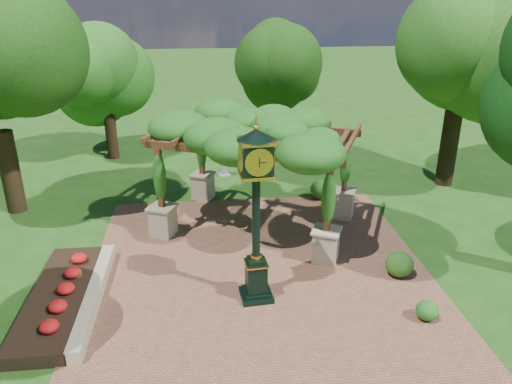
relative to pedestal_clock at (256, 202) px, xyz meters
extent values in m
plane|color=#1E4714|center=(0.24, -0.22, -2.89)|extent=(120.00, 120.00, 0.00)
cube|color=brown|center=(0.24, 0.78, -2.87)|extent=(10.00, 12.00, 0.04)
cube|color=#C6B793|center=(-4.36, 0.28, -2.69)|extent=(0.35, 5.00, 0.40)
cube|color=red|center=(-5.26, 0.28, -2.71)|extent=(1.50, 5.00, 0.36)
cube|color=black|center=(0.00, 0.00, -2.78)|extent=(0.92, 0.92, 0.13)
cube|color=black|center=(0.00, 0.00, -2.21)|extent=(0.57, 0.57, 0.95)
cube|color=gold|center=(0.00, 0.00, -1.79)|extent=(0.64, 0.64, 0.04)
cylinder|color=black|center=(0.00, 0.00, -0.42)|extent=(0.23, 0.23, 2.43)
cube|color=black|center=(0.00, 0.00, 1.17)|extent=(0.80, 0.80, 0.74)
cylinder|color=white|center=(0.03, -0.37, 1.17)|extent=(0.63, 0.09, 0.63)
cone|color=black|center=(0.00, 0.00, 1.75)|extent=(1.03, 1.03, 0.26)
sphere|color=gold|center=(0.00, 0.00, 1.91)|extent=(0.15, 0.15, 0.15)
cube|color=#C5B892|center=(-2.74, 4.03, -2.35)|extent=(0.96, 0.96, 1.00)
cube|color=#57341D|center=(-2.74, 4.03, -0.76)|extent=(0.24, 0.24, 2.06)
cube|color=#C5B892|center=(2.34, 1.74, -2.35)|extent=(0.96, 0.96, 1.00)
cube|color=#57341D|center=(2.34, 1.74, -0.76)|extent=(0.24, 0.24, 2.06)
cube|color=#C5B892|center=(-1.36, 7.08, -2.35)|extent=(0.96, 0.96, 1.00)
cube|color=#57341D|center=(-1.36, 7.08, -0.76)|extent=(0.24, 0.24, 2.06)
cube|color=#C5B892|center=(3.71, 4.79, -2.35)|extent=(0.96, 0.96, 1.00)
cube|color=#57341D|center=(3.71, 4.79, -0.76)|extent=(0.24, 0.24, 2.06)
cube|color=#57341D|center=(-0.20, 2.89, 0.36)|extent=(5.95, 2.80, 0.24)
cube|color=#57341D|center=(1.17, 5.93, 0.36)|extent=(5.95, 2.80, 0.24)
ellipsoid|color=#1F5819|center=(0.49, 4.41, 0.66)|extent=(7.53, 6.31, 1.11)
cube|color=#9C9B93|center=(-0.41, 9.64, -2.84)|extent=(0.58, 0.58, 0.09)
cylinder|color=#9C9B93|center=(-0.41, 9.64, -2.44)|extent=(0.29, 0.29, 0.80)
cylinder|color=#9C9B93|center=(-0.41, 9.64, -2.03)|extent=(0.55, 0.55, 0.04)
ellipsoid|color=#22621C|center=(4.21, -1.44, -2.59)|extent=(0.76, 0.76, 0.52)
ellipsoid|color=#285A19|center=(4.27, 0.66, -2.48)|extent=(0.90, 0.90, 0.73)
ellipsoid|color=#2A6B1F|center=(3.30, 6.56, -2.48)|extent=(0.86, 0.86, 0.74)
cylinder|color=#382616|center=(-8.42, 6.74, -1.33)|extent=(0.70, 0.70, 3.12)
cylinder|color=#331F13|center=(-5.76, 12.83, -1.71)|extent=(0.56, 0.56, 2.35)
ellipsoid|color=#265F1B|center=(-5.76, 12.83, 1.32)|extent=(3.68, 3.68, 3.72)
cylinder|color=#382416|center=(2.79, 14.11, -1.71)|extent=(0.59, 0.59, 2.36)
ellipsoid|color=#183B0E|center=(2.79, 14.11, 1.34)|extent=(3.56, 3.56, 3.73)
cylinder|color=black|center=(8.99, 7.67, -1.11)|extent=(0.73, 0.73, 3.55)
ellipsoid|color=#285B1A|center=(8.99, 7.67, 3.47)|extent=(5.16, 5.16, 5.61)
camera|label=1|loc=(-1.24, -11.44, 5.02)|focal=35.00mm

